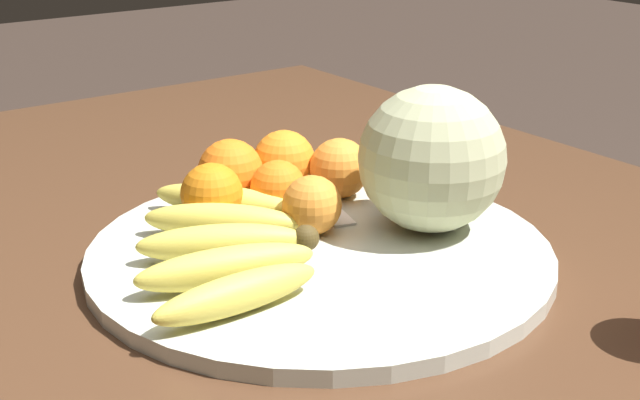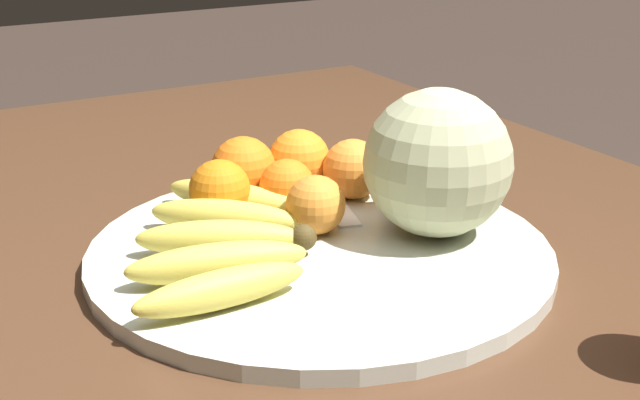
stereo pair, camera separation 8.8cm
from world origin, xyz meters
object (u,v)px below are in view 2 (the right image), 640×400
Objects in this scene: produce_tag at (341,214)px; orange_top_small at (220,190)px; melon at (438,163)px; orange_mid_center at (316,205)px; orange_front_right at (287,186)px; orange_back_left at (299,160)px; fruit_bowl at (320,253)px; banana_bunch at (225,238)px; kitchen_table at (353,364)px; orange_front_left at (353,169)px; orange_back_right at (245,168)px.

orange_top_small is at bearing 81.05° from produce_tag.
melon reaches higher than orange_mid_center.
orange_top_small is (0.02, 0.07, 0.00)m from orange_front_right.
orange_back_left reaches higher than orange_front_right.
produce_tag is at bearing -45.36° from fruit_bowl.
banana_bunch reaches higher than produce_tag.
fruit_bowl is 0.05m from orange_mid_center.
kitchen_table is 5.81× the size of banana_bunch.
orange_front_left is (0.08, -0.19, 0.02)m from banana_bunch.
orange_back_right reaches higher than orange_front_right.
banana_bunch is at bearing 118.70° from produce_tag.
melon is (-0.03, -0.12, 0.08)m from fruit_bowl.
orange_back_right is 0.07m from orange_top_small.
orange_front_left is 0.11m from orange_mid_center.
banana_bunch is 4.79× the size of orange_front_right.
orange_front_left is 0.09m from orange_front_right.
produce_tag is (-0.04, 0.04, -0.03)m from orange_front_left.
melon is 2.29× the size of orange_top_small.
melon is at bearing -130.86° from produce_tag.
orange_back_right is at bearing 51.13° from produce_tag.
orange_back_right reaches higher than banana_bunch.
fruit_bowl is at bearing -154.31° from orange_top_small.
kitchen_table is at bearing 111.12° from melon.
banana_bunch is at bearing 93.19° from orange_mid_center.
orange_front_right is 0.76× the size of produce_tag.
melon reaches higher than orange_top_small.
banana_bunch is 0.11m from orange_mid_center.
orange_back_left is at bearing -72.04° from orange_top_small.
melon is at bearing -166.44° from banana_bunch.
kitchen_table is at bearing 169.12° from produce_tag.
produce_tag is at bearing -26.81° from kitchen_table.
orange_front_right is (0.18, -0.02, 0.12)m from kitchen_table.
orange_front_left is 0.86× the size of produce_tag.
orange_back_left is (0.12, -0.05, 0.01)m from orange_mid_center.
melon is 0.14m from orange_front_left.
orange_top_small is (-0.04, 0.05, -0.00)m from orange_back_right.
orange_back_left is 0.12m from orange_top_small.
orange_back_right reaches higher than fruit_bowl.
orange_back_left reaches higher than produce_tag.
orange_mid_center is at bearing -148.72° from banana_bunch.
orange_back_left is (0.06, -0.05, 0.01)m from orange_front_right.
orange_top_small reaches higher than banana_bunch.
orange_front_left is 0.07m from produce_tag.
fruit_bowl is at bearing -5.98° from kitchen_table.
banana_bunch is 4.69× the size of orange_mid_center.
orange_top_small reaches higher than orange_front_right.
orange_top_small is (0.20, 0.05, 0.13)m from kitchen_table.
fruit_bowl is 1.60× the size of banana_bunch.
melon is 0.13m from produce_tag.
kitchen_table is at bearing 174.02° from fruit_bowl.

